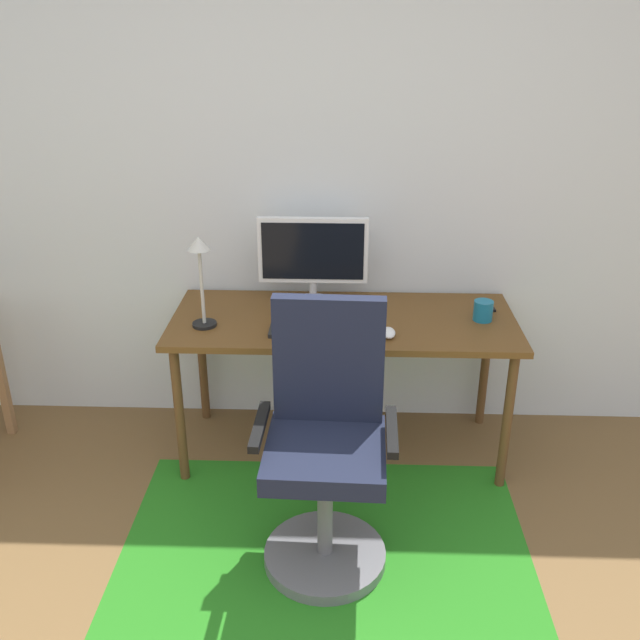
# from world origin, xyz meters

# --- Properties ---
(wall_back) EXTENTS (6.00, 0.10, 2.60)m
(wall_back) POSITION_xyz_m (0.00, 2.20, 1.30)
(wall_back) COLOR silver
(wall_back) RESTS_ON ground
(area_rug) EXTENTS (1.67, 1.11, 0.01)m
(area_rug) POSITION_xyz_m (0.07, 1.11, 0.00)
(area_rug) COLOR #24771B
(area_rug) RESTS_ON ground
(desk) EXTENTS (1.60, 0.66, 0.72)m
(desk) POSITION_xyz_m (0.13, 1.80, 0.65)
(desk) COLOR brown
(desk) RESTS_ON ground
(monitor) EXTENTS (0.52, 0.18, 0.42)m
(monitor) POSITION_xyz_m (-0.02, 1.99, 0.97)
(monitor) COLOR #B2B2B7
(monitor) RESTS_ON desk
(keyboard) EXTENTS (0.43, 0.13, 0.02)m
(keyboard) POSITION_xyz_m (0.02, 1.63, 0.73)
(keyboard) COLOR black
(keyboard) RESTS_ON desk
(computer_mouse) EXTENTS (0.06, 0.10, 0.03)m
(computer_mouse) POSITION_xyz_m (0.33, 1.61, 0.74)
(computer_mouse) COLOR white
(computer_mouse) RESTS_ON desk
(coffee_cup) EXTENTS (0.09, 0.09, 0.09)m
(coffee_cup) POSITION_xyz_m (0.77, 1.80, 0.77)
(coffee_cup) COLOR #17688A
(coffee_cup) RESTS_ON desk
(cell_phone) EXTENTS (0.08, 0.14, 0.01)m
(cell_phone) POSITION_xyz_m (0.81, 1.96, 0.72)
(cell_phone) COLOR black
(cell_phone) RESTS_ON desk
(desk_lamp) EXTENTS (0.11, 0.11, 0.42)m
(desk_lamp) POSITION_xyz_m (-0.50, 1.69, 1.01)
(desk_lamp) COLOR black
(desk_lamp) RESTS_ON desk
(office_chair) EXTENTS (0.54, 0.49, 1.07)m
(office_chair) POSITION_xyz_m (0.07, 1.06, 0.46)
(office_chair) COLOR slate
(office_chair) RESTS_ON ground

